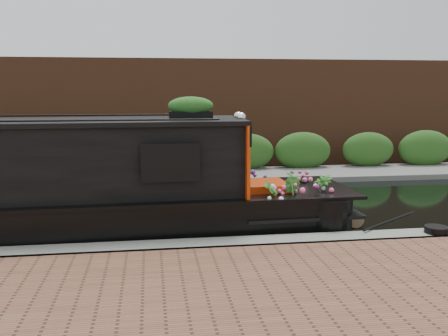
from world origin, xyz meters
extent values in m
plane|color=black|center=(0.00, 0.00, 0.00)|extent=(80.00, 80.00, 0.00)
cube|color=slate|center=(0.00, -3.30, 0.00)|extent=(40.00, 0.60, 0.50)
cube|color=slate|center=(0.00, 4.20, 0.00)|extent=(40.00, 2.40, 0.34)
cube|color=#28541C|center=(0.00, 5.10, 0.00)|extent=(40.00, 1.10, 2.80)
cube|color=brown|center=(0.00, 7.20, 0.00)|extent=(40.00, 1.00, 8.00)
cube|color=#BF3207|center=(0.82, -1.82, 1.53)|extent=(0.12, 1.87, 1.44)
cube|color=black|center=(-0.61, -2.77, 1.61)|extent=(0.96, 0.06, 0.59)
cube|color=#BF3207|center=(1.37, -1.82, 0.75)|extent=(0.88, 0.99, 0.54)
sphere|color=white|center=(0.83, -1.97, 2.37)|extent=(0.19, 0.19, 0.19)
sphere|color=white|center=(0.83, -1.67, 2.37)|extent=(0.19, 0.19, 0.19)
cube|color=black|center=(-0.16, -1.82, 2.41)|extent=(0.86, 0.27, 0.15)
ellipsoid|color=#D44117|center=(-0.16, -1.82, 2.61)|extent=(0.94, 0.27, 0.26)
imported|color=#2C6A23|center=(1.31, -2.52, 0.84)|extent=(0.45, 0.44, 0.71)
imported|color=#2C6A23|center=(1.75, -2.41, 0.85)|extent=(0.42, 0.47, 0.74)
imported|color=#2C6A23|center=(2.30, -1.13, 0.78)|extent=(0.71, 0.70, 0.60)
imported|color=#2C6A23|center=(2.49, -2.16, 0.84)|extent=(0.56, 0.56, 0.71)
imported|color=#2C6A23|center=(1.38, -0.98, 0.76)|extent=(0.27, 0.34, 0.56)
cylinder|color=#8A6948|center=(3.32, -1.82, 0.17)|extent=(0.34, 0.36, 0.34)
cylinder|color=black|center=(4.32, -3.33, 0.31)|extent=(0.44, 0.44, 0.12)
camera|label=1|loc=(-0.96, -11.70, 2.94)|focal=40.00mm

